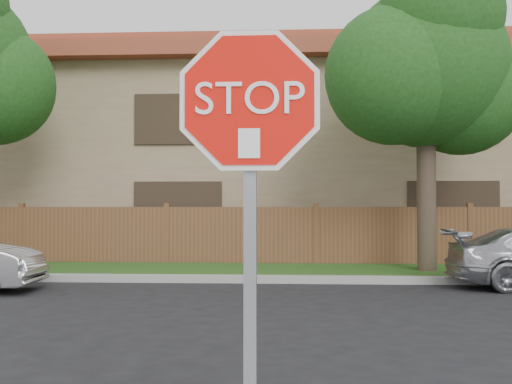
{
  "coord_description": "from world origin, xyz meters",
  "views": [
    {
      "loc": [
        -0.71,
        -4.51,
        1.61
      ],
      "look_at": [
        -0.92,
        -0.9,
        1.7
      ],
      "focal_mm": 42.0,
      "sensor_mm": 36.0,
      "label": 1
    }
  ],
  "objects": [
    {
      "name": "fence",
      "position": [
        0.0,
        11.4,
        0.8
      ],
      "size": [
        70.0,
        0.12,
        1.6
      ],
      "primitive_type": "cube",
      "color": "brown",
      "rests_on": "ground"
    },
    {
      "name": "stop_sign",
      "position": [
        -0.92,
        -1.48,
        1.83
      ],
      "size": [
        1.01,
        0.13,
        2.55
      ],
      "color": "gray",
      "rests_on": "sidewalk_near"
    },
    {
      "name": "far_curb",
      "position": [
        0.0,
        8.15,
        0.07
      ],
      "size": [
        70.0,
        0.3,
        0.15
      ],
      "primitive_type": "cube",
      "color": "gray",
      "rests_on": "ground"
    },
    {
      "name": "grass_strip",
      "position": [
        0.0,
        9.8,
        0.06
      ],
      "size": [
        70.0,
        3.0,
        0.12
      ],
      "primitive_type": "cube",
      "color": "#1E4714",
      "rests_on": "ground"
    },
    {
      "name": "tree_mid",
      "position": [
        2.52,
        9.57,
        4.87
      ],
      "size": [
        4.8,
        3.9,
        7.35
      ],
      "color": "#382B21",
      "rests_on": "ground"
    },
    {
      "name": "apartment_building",
      "position": [
        0.0,
        17.0,
        3.53
      ],
      "size": [
        35.2,
        9.2,
        7.2
      ],
      "color": "#8E7458",
      "rests_on": "ground"
    }
  ]
}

